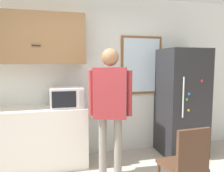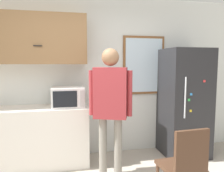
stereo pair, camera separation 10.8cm
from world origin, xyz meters
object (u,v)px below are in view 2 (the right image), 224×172
at_px(microwave, 68,97).
at_px(person, 110,99).
at_px(refrigerator, 184,102).
at_px(chair, 185,164).

bearing_deg(microwave, person, -42.24).
bearing_deg(microwave, refrigerator, -1.03).
xyz_separation_m(person, refrigerator, (1.39, 0.47, -0.18)).
height_order(microwave, refrigerator, refrigerator).
bearing_deg(microwave, chair, -49.56).
xyz_separation_m(refrigerator, chair, (-0.76, -1.35, -0.39)).
bearing_deg(refrigerator, chair, -119.48).
distance_m(microwave, refrigerator, 1.95).
xyz_separation_m(microwave, person, (0.56, -0.51, 0.03)).
distance_m(microwave, person, 0.76).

